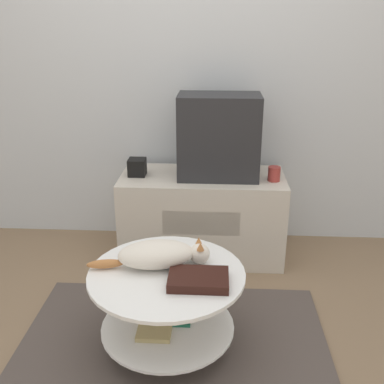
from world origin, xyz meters
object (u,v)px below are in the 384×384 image
object	(u,v)px
dvd_box	(198,279)
cat	(159,254)
tv	(219,137)
speaker	(137,167)

from	to	relation	value
dvd_box	cat	bearing A→B (deg)	143.04
tv	speaker	bearing A→B (deg)	-179.09
speaker	dvd_box	world-z (taller)	speaker
dvd_box	cat	xyz separation A→B (m)	(-0.19, 0.14, 0.04)
tv	cat	xyz separation A→B (m)	(-0.27, -0.93, -0.34)
speaker	dvd_box	bearing A→B (deg)	-67.04
dvd_box	speaker	bearing A→B (deg)	112.96
tv	cat	distance (m)	1.02
tv	cat	bearing A→B (deg)	-106.36
speaker	tv	bearing A→B (deg)	0.91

